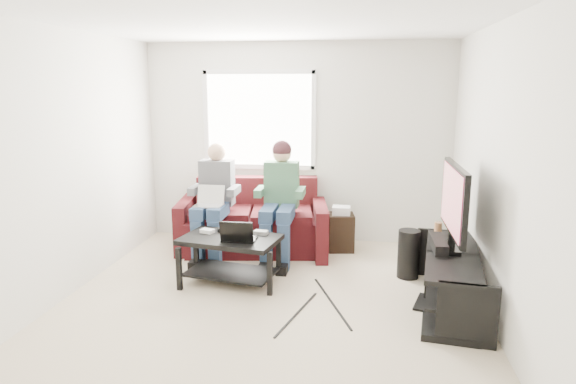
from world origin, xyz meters
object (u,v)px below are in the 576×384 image
at_px(sofa, 253,224).
at_px(tv, 454,202).
at_px(end_table, 341,230).
at_px(subwoofer, 408,254).
at_px(tv_stand, 451,282).
at_px(coffee_table, 230,249).

xyz_separation_m(sofa, tv, (2.20, -1.33, 0.66)).
relative_size(tv, end_table, 1.94).
bearing_deg(sofa, end_table, 5.71).
height_order(sofa, subwoofer, sofa).
height_order(tv, subwoofer, tv).
xyz_separation_m(tv, end_table, (-1.09, 1.44, -0.73)).
xyz_separation_m(tv_stand, end_table, (-1.09, 1.54, 0.02)).
relative_size(tv_stand, tv, 1.50).
xyz_separation_m(tv_stand, tv, (-0.00, 0.10, 0.75)).
distance_m(tv_stand, subwoofer, 0.77).
distance_m(coffee_table, tv_stand, 2.22).
bearing_deg(sofa, tv, -31.05).
height_order(coffee_table, tv, tv).
bearing_deg(tv, tv_stand, -88.53).
bearing_deg(coffee_table, tv, -4.81).
bearing_deg(sofa, subwoofer, -21.21).
distance_m(tv_stand, tv, 0.76).
relative_size(tv, subwoofer, 2.08).
bearing_deg(tv_stand, sofa, 147.11).
bearing_deg(coffee_table, end_table, 48.51).
relative_size(tv_stand, subwoofer, 3.12).
bearing_deg(coffee_table, sofa, 90.14).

